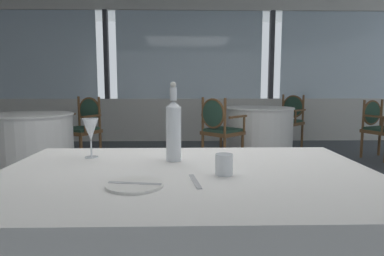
{
  "coord_description": "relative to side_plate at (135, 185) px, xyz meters",
  "views": [
    {
      "loc": [
        -0.11,
        -2.5,
        1.12
      ],
      "look_at": [
        -0.07,
        -0.88,
        0.92
      ],
      "focal_mm": 31.82,
      "sensor_mm": 36.0,
      "label": 1
    }
  ],
  "objects": [
    {
      "name": "background_table_0",
      "position": [
        1.37,
        4.2,
        -0.39
      ],
      "size": [
        1.1,
        1.1,
        0.77
      ],
      "color": "white",
      "rests_on": "ground_plane"
    },
    {
      "name": "ground_plane",
      "position": [
        0.28,
        1.33,
        -0.77
      ],
      "size": [
        15.02,
        15.02,
        0.0
      ],
      "primitive_type": "plane",
      "color": "#4C5156"
    },
    {
      "name": "window_wall_far",
      "position": [
        0.28,
        5.67,
        0.35
      ],
      "size": [
        10.38,
        0.14,
        2.81
      ],
      "color": "silver",
      "rests_on": "ground_plane"
    },
    {
      "name": "side_plate",
      "position": [
        0.0,
        0.0,
        0.0
      ],
      "size": [
        0.2,
        0.2,
        0.01
      ],
      "primitive_type": "cylinder",
      "color": "white",
      "rests_on": "foreground_table"
    },
    {
      "name": "dining_chair_2_0",
      "position": [
        3.16,
        3.94,
        -0.25
      ],
      "size": [
        0.64,
        0.6,
        0.9
      ],
      "rotation": [
        0.0,
        0.0,
        5.12
      ],
      "color": "brown",
      "rests_on": "ground_plane"
    },
    {
      "name": "background_table_1",
      "position": [
        -1.77,
        3.06,
        -0.39
      ],
      "size": [
        1.11,
        1.11,
        0.77
      ],
      "color": "white",
      "rests_on": "ground_plane"
    },
    {
      "name": "dining_chair_0_1",
      "position": [
        0.66,
        3.53,
        -0.21
      ],
      "size": [
        0.66,
        0.66,
        0.95
      ],
      "rotation": [
        0.0,
        0.0,
        7.05
      ],
      "color": "brown",
      "rests_on": "ground_plane"
    },
    {
      "name": "wine_glass",
      "position": [
        -0.28,
        0.48,
        0.13
      ],
      "size": [
        0.08,
        0.08,
        0.19
      ],
      "color": "white",
      "rests_on": "foreground_table"
    },
    {
      "name": "butter_knife",
      "position": [
        0.0,
        0.0,
        0.01
      ],
      "size": [
        0.19,
        0.05,
        0.0
      ],
      "primitive_type": "cube",
      "rotation": [
        0.0,
        0.0,
        -0.17
      ],
      "color": "silver",
      "rests_on": "foreground_table"
    },
    {
      "name": "dining_chair_1_1",
      "position": [
        -1.32,
        3.94,
        -0.22
      ],
      "size": [
        0.64,
        0.62,
        0.95
      ],
      "rotation": [
        0.0,
        0.0,
        10.53
      ],
      "color": "brown",
      "rests_on": "ground_plane"
    },
    {
      "name": "dinner_fork",
      "position": [
        0.21,
        0.05,
        -0.0
      ],
      "size": [
        0.04,
        0.18,
        0.0
      ],
      "primitive_type": "cube",
      "rotation": [
        0.0,
        0.0,
        1.71
      ],
      "color": "silver",
      "rests_on": "foreground_table"
    },
    {
      "name": "water_bottle",
      "position": [
        0.13,
        0.41,
        0.15
      ],
      "size": [
        0.07,
        0.07,
        0.37
      ],
      "color": "white",
      "rests_on": "foreground_table"
    },
    {
      "name": "dining_chair_0_0",
      "position": [
        2.07,
        4.88,
        -0.22
      ],
      "size": [
        0.66,
        0.66,
        0.95
      ],
      "rotation": [
        0.0,
        0.0,
        3.91
      ],
      "color": "brown",
      "rests_on": "ground_plane"
    },
    {
      "name": "water_tumbler",
      "position": [
        0.33,
        0.15,
        0.04
      ],
      "size": [
        0.07,
        0.07,
        0.08
      ],
      "primitive_type": "cylinder",
      "color": "white",
      "rests_on": "foreground_table"
    }
  ]
}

